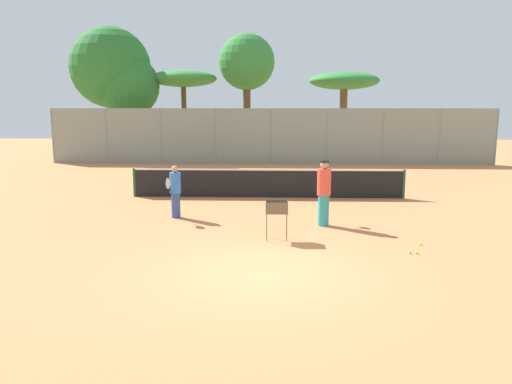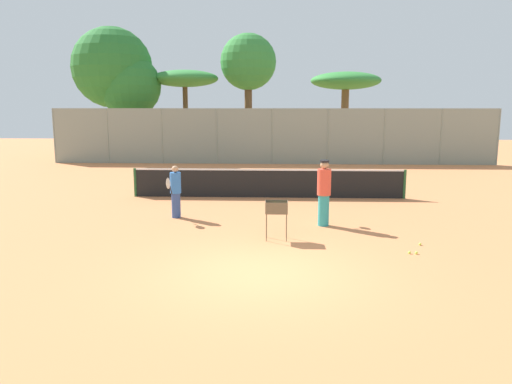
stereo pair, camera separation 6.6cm
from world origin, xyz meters
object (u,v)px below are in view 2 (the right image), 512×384
ball_cart (277,210)px  player_red_cap (324,192)px  player_white_outfit (176,191)px  tennis_net (268,183)px

ball_cart → player_red_cap: bearing=49.8°
player_white_outfit → ball_cart: player_white_outfit is taller
player_red_cap → ball_cart: 2.06m
tennis_net → player_white_outfit: (-2.75, -3.45, 0.26)m
player_white_outfit → player_red_cap: bearing=91.7°
tennis_net → ball_cart: 5.86m
tennis_net → player_white_outfit: 4.42m
player_white_outfit → tennis_net: bearing=153.8°
player_red_cap → ball_cart: (-1.32, -1.57, -0.21)m
player_red_cap → tennis_net: bearing=17.5°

